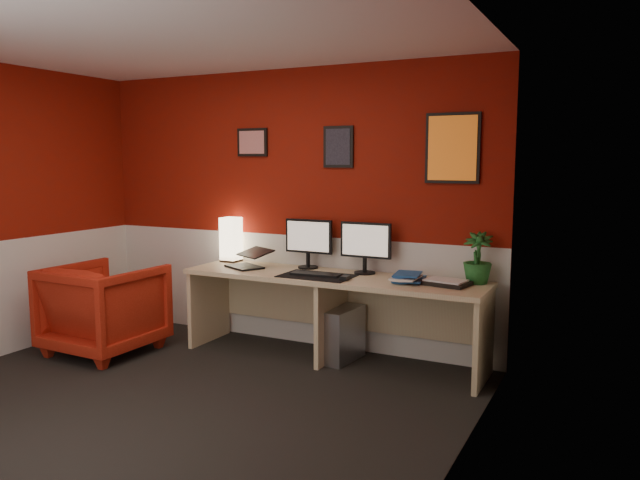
{
  "coord_description": "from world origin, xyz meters",
  "views": [
    {
      "loc": [
        2.79,
        -3.18,
        1.68
      ],
      "look_at": [
        0.6,
        1.21,
        1.05
      ],
      "focal_mm": 34.64,
      "sensor_mm": 36.0,
      "label": 1
    }
  ],
  "objects_px": {
    "shoji_lamp": "(231,241)",
    "pc_tower": "(343,334)",
    "armchair": "(104,308)",
    "desk": "(332,318)",
    "zen_tray": "(446,283)",
    "laptop": "(244,256)",
    "monitor_left": "(308,236)",
    "monitor_right": "(365,240)",
    "potted_plant": "(478,258)"
  },
  "relations": [
    {
      "from": "shoji_lamp",
      "to": "pc_tower",
      "type": "bearing_deg",
      "value": -8.26
    },
    {
      "from": "shoji_lamp",
      "to": "armchair",
      "type": "bearing_deg",
      "value": -128.58
    },
    {
      "from": "desk",
      "to": "zen_tray",
      "type": "height_order",
      "value": "zen_tray"
    },
    {
      "from": "laptop",
      "to": "monitor_left",
      "type": "distance_m",
      "value": 0.6
    },
    {
      "from": "armchair",
      "to": "shoji_lamp",
      "type": "bearing_deg",
      "value": -127.05
    },
    {
      "from": "monitor_right",
      "to": "potted_plant",
      "type": "height_order",
      "value": "monitor_right"
    },
    {
      "from": "monitor_left",
      "to": "armchair",
      "type": "distance_m",
      "value": 1.9
    },
    {
      "from": "laptop",
      "to": "armchair",
      "type": "bearing_deg",
      "value": -119.99
    },
    {
      "from": "pc_tower",
      "to": "armchair",
      "type": "relative_size",
      "value": 0.52
    },
    {
      "from": "zen_tray",
      "to": "laptop",
      "type": "bearing_deg",
      "value": -178.3
    },
    {
      "from": "laptop",
      "to": "shoji_lamp",
      "type": "bearing_deg",
      "value": 168.94
    },
    {
      "from": "shoji_lamp",
      "to": "potted_plant",
      "type": "bearing_deg",
      "value": -0.4
    },
    {
      "from": "monitor_left",
      "to": "zen_tray",
      "type": "distance_m",
      "value": 1.34
    },
    {
      "from": "desk",
      "to": "monitor_right",
      "type": "height_order",
      "value": "monitor_right"
    },
    {
      "from": "potted_plant",
      "to": "armchair",
      "type": "distance_m",
      "value": 3.22
    },
    {
      "from": "potted_plant",
      "to": "armchair",
      "type": "height_order",
      "value": "potted_plant"
    },
    {
      "from": "pc_tower",
      "to": "armchair",
      "type": "height_order",
      "value": "armchair"
    },
    {
      "from": "monitor_right",
      "to": "zen_tray",
      "type": "xyz_separation_m",
      "value": [
        0.74,
        -0.16,
        -0.28
      ]
    },
    {
      "from": "zen_tray",
      "to": "potted_plant",
      "type": "distance_m",
      "value": 0.32
    },
    {
      "from": "monitor_right",
      "to": "armchair",
      "type": "xyz_separation_m",
      "value": [
        -2.1,
        -0.89,
        -0.63
      ]
    },
    {
      "from": "pc_tower",
      "to": "desk",
      "type": "bearing_deg",
      "value": -152.57
    },
    {
      "from": "zen_tray",
      "to": "armchair",
      "type": "bearing_deg",
      "value": -165.73
    },
    {
      "from": "shoji_lamp",
      "to": "potted_plant",
      "type": "height_order",
      "value": "potted_plant"
    },
    {
      "from": "laptop",
      "to": "zen_tray",
      "type": "xyz_separation_m",
      "value": [
        1.81,
        0.05,
        -0.09
      ]
    },
    {
      "from": "zen_tray",
      "to": "monitor_left",
      "type": "bearing_deg",
      "value": 171.74
    },
    {
      "from": "potted_plant",
      "to": "monitor_right",
      "type": "bearing_deg",
      "value": -179.62
    },
    {
      "from": "laptop",
      "to": "potted_plant",
      "type": "bearing_deg",
      "value": 33.3
    },
    {
      "from": "armchair",
      "to": "monitor_left",
      "type": "bearing_deg",
      "value": -147.93
    },
    {
      "from": "monitor_left",
      "to": "armchair",
      "type": "xyz_separation_m",
      "value": [
        -1.54,
        -0.91,
        -0.63
      ]
    },
    {
      "from": "shoji_lamp",
      "to": "pc_tower",
      "type": "xyz_separation_m",
      "value": [
        1.25,
        -0.18,
        -0.7
      ]
    },
    {
      "from": "shoji_lamp",
      "to": "laptop",
      "type": "height_order",
      "value": "shoji_lamp"
    },
    {
      "from": "monitor_left",
      "to": "shoji_lamp",
      "type": "bearing_deg",
      "value": -179.75
    },
    {
      "from": "shoji_lamp",
      "to": "monitor_right",
      "type": "height_order",
      "value": "monitor_right"
    },
    {
      "from": "monitor_right",
      "to": "potted_plant",
      "type": "xyz_separation_m",
      "value": [
        0.94,
        0.01,
        -0.09
      ]
    },
    {
      "from": "laptop",
      "to": "monitor_right",
      "type": "height_order",
      "value": "monitor_right"
    },
    {
      "from": "laptop",
      "to": "zen_tray",
      "type": "bearing_deg",
      "value": 28.69
    },
    {
      "from": "shoji_lamp",
      "to": "monitor_left",
      "type": "xyz_separation_m",
      "value": [
        0.82,
        0.0,
        0.09
      ]
    },
    {
      "from": "shoji_lamp",
      "to": "laptop",
      "type": "relative_size",
      "value": 1.21
    },
    {
      "from": "potted_plant",
      "to": "armchair",
      "type": "bearing_deg",
      "value": -163.67
    },
    {
      "from": "desk",
      "to": "pc_tower",
      "type": "bearing_deg",
      "value": 21.88
    },
    {
      "from": "laptop",
      "to": "potted_plant",
      "type": "distance_m",
      "value": 2.03
    },
    {
      "from": "pc_tower",
      "to": "laptop",
      "type": "bearing_deg",
      "value": -170.92
    },
    {
      "from": "monitor_right",
      "to": "potted_plant",
      "type": "distance_m",
      "value": 0.95
    },
    {
      "from": "zen_tray",
      "to": "armchair",
      "type": "height_order",
      "value": "armchair"
    },
    {
      "from": "monitor_left",
      "to": "armchair",
      "type": "bearing_deg",
      "value": -149.46
    },
    {
      "from": "desk",
      "to": "monitor_left",
      "type": "relative_size",
      "value": 4.48
    },
    {
      "from": "desk",
      "to": "monitor_right",
      "type": "distance_m",
      "value": 0.72
    },
    {
      "from": "monitor_left",
      "to": "zen_tray",
      "type": "height_order",
      "value": "monitor_left"
    },
    {
      "from": "desk",
      "to": "armchair",
      "type": "distance_m",
      "value": 2.01
    },
    {
      "from": "shoji_lamp",
      "to": "desk",
      "type": "bearing_deg",
      "value": -10.53
    }
  ]
}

